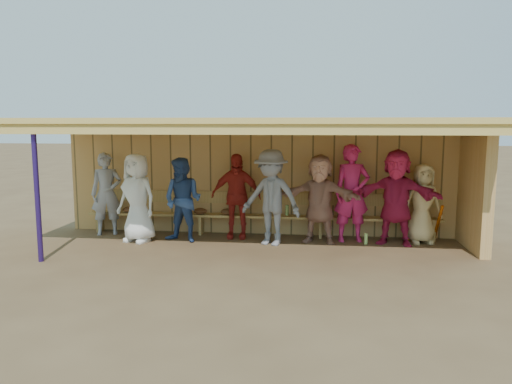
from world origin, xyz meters
TOP-DOWN VIEW (x-y plane):
  - ground at (0.00, 0.00)m, footprint 90.00×90.00m
  - player_a at (-3.31, 0.81)m, footprint 0.76×0.62m
  - player_b at (-2.42, 0.25)m, footprint 1.03×0.85m
  - player_c at (-1.49, 0.34)m, footprint 0.98×0.85m
  - player_d at (-0.48, 0.81)m, footprint 1.05×0.46m
  - player_e at (0.31, 0.31)m, footprint 1.39×1.08m
  - player_f at (1.26, 0.60)m, footprint 1.73×0.78m
  - player_g at (1.91, 0.79)m, footprint 0.80×0.60m
  - player_h at (3.31, 0.81)m, footprint 0.89×0.68m
  - player_extra at (2.76, 0.62)m, footprint 1.85×1.01m
  - dugout_structure at (0.39, 0.69)m, footprint 8.80×3.20m
  - bench at (0.00, 1.12)m, footprint 7.60×0.34m
  - dugout_equipment at (-0.79, 0.99)m, footprint 6.75×0.62m

SIDE VIEW (x-z plane):
  - ground at x=0.00m, z-range 0.00..0.00m
  - dugout_equipment at x=-0.79m, z-range 0.09..0.89m
  - bench at x=0.00m, z-range 0.06..0.99m
  - player_h at x=3.31m, z-range 0.00..1.61m
  - player_c at x=-1.49m, z-range 0.00..1.72m
  - player_d at x=-0.48m, z-range 0.00..1.78m
  - player_a at x=-3.31m, z-range 0.00..1.79m
  - player_f at x=1.26m, z-range 0.00..1.80m
  - player_b at x=-2.42m, z-range 0.00..1.81m
  - player_e at x=0.31m, z-range 0.00..1.90m
  - player_extra at x=2.76m, z-range 0.00..1.91m
  - player_g at x=1.91m, z-range 0.00..1.99m
  - dugout_structure at x=0.39m, z-range 0.44..2.94m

